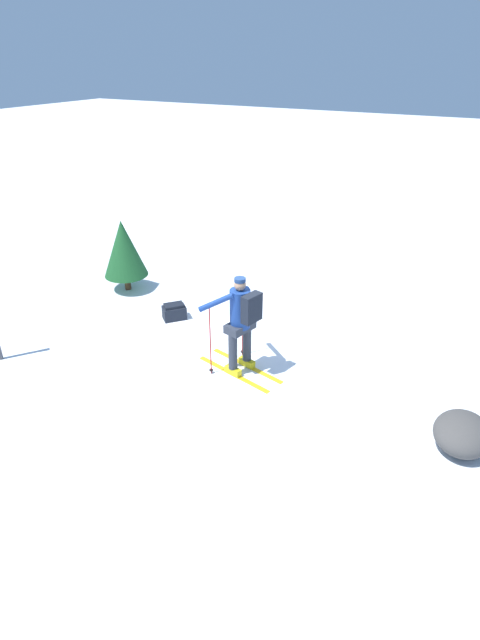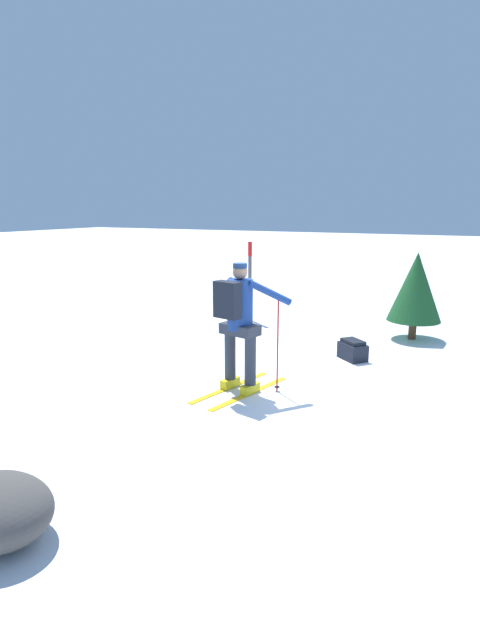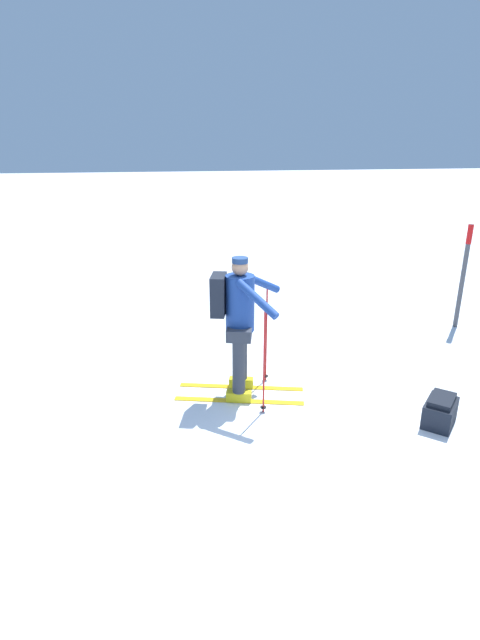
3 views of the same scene
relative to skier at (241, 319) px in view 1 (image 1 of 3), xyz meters
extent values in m
plane|color=white|center=(-0.65, -0.59, -1.00)|extent=(80.00, 80.00, 0.00)
cube|color=gold|center=(0.17, -0.06, -0.99)|extent=(0.45, 1.53, 0.01)
cube|color=yellow|center=(0.17, -0.06, -0.93)|extent=(0.18, 0.32, 0.12)
cylinder|color=#2D333D|center=(0.17, -0.06, -0.50)|extent=(0.15, 0.15, 0.72)
cube|color=gold|center=(-0.18, 0.02, -0.99)|extent=(0.45, 1.53, 0.01)
cube|color=yellow|center=(-0.18, 0.02, -0.93)|extent=(0.18, 0.32, 0.12)
cylinder|color=#2D333D|center=(-0.18, 0.02, -0.50)|extent=(0.15, 0.15, 0.72)
cube|color=#2D333D|center=(-0.01, -0.02, -0.14)|extent=(0.55, 0.39, 0.14)
cylinder|color=navy|center=(-0.01, -0.02, 0.18)|extent=(0.33, 0.33, 0.66)
sphere|color=tan|center=(-0.01, -0.02, 0.61)|extent=(0.19, 0.19, 0.19)
cylinder|color=navy|center=(-0.01, -0.02, 0.69)|extent=(0.18, 0.18, 0.06)
cube|color=black|center=(0.05, 0.22, 0.28)|extent=(0.38, 0.24, 0.46)
cylinder|color=red|center=(0.31, -0.40, -0.35)|extent=(0.02, 0.02, 1.29)
cylinder|color=black|center=(0.31, -0.40, -0.94)|extent=(0.07, 0.07, 0.01)
cylinder|color=navy|center=(0.26, -0.30, 0.35)|extent=(0.32, 0.56, 0.35)
cylinder|color=red|center=(-0.46, -0.22, -0.35)|extent=(0.02, 0.02, 1.29)
cylinder|color=black|center=(-0.46, -0.22, -0.94)|extent=(0.07, 0.07, 0.01)
cylinder|color=navy|center=(-0.37, -0.15, 0.35)|extent=(0.51, 0.43, 0.35)
cube|color=black|center=(-1.00, -2.09, -0.86)|extent=(0.54, 0.53, 0.27)
cube|color=black|center=(-1.00, -2.09, -0.70)|extent=(0.45, 0.43, 0.06)
ellipsoid|color=#474442|center=(0.21, 3.54, -0.75)|extent=(0.89, 0.76, 0.49)
cylinder|color=#4C331E|center=(-1.67, -3.86, -0.82)|extent=(0.14, 0.14, 0.36)
cone|color=#194C23|center=(-1.67, -3.86, -0.01)|extent=(0.97, 0.97, 1.26)
camera|label=1|loc=(6.24, 3.39, 3.83)|focal=28.00mm
camera|label=2|loc=(-2.86, 5.63, 1.42)|focal=28.00mm
camera|label=3|loc=(-5.37, 0.82, 2.00)|focal=28.00mm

